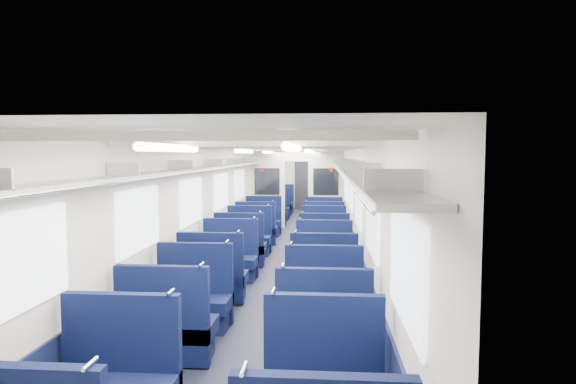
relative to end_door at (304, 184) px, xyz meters
The scene contains 37 objects.
floor 9.00m from the end_door, 90.00° to the right, with size 2.80×18.00×0.01m, color black.
ceiling 9.04m from the end_door, 90.00° to the right, with size 2.80×18.00×0.01m, color silver.
wall_left 9.05m from the end_door, 98.90° to the right, with size 0.02×18.00×2.35m, color beige.
dado_left 9.07m from the end_door, 98.81° to the right, with size 0.03×17.90×0.70m, color black.
wall_right 9.05m from the end_door, 81.10° to the right, with size 0.02×18.00×2.35m, color beige.
dado_right 9.07m from the end_door, 81.19° to the right, with size 0.03×17.90×0.70m, color black.
wall_far 0.19m from the end_door, 90.00° to the left, with size 2.80×0.02×2.35m, color beige.
luggage_rack_left 9.07m from the end_door, 97.73° to the right, with size 0.36×17.40×0.18m.
luggage_rack_right 9.07m from the end_door, 82.27° to the right, with size 0.36×17.40×0.18m.
windows 9.41m from the end_door, 90.00° to the right, with size 2.78×15.60×0.75m.
ceiling_fittings 9.29m from the end_door, 90.00° to the right, with size 2.70×16.06×0.11m.
end_door is the anchor object (origin of this frame).
bulkhead 5.38m from the end_door, 90.00° to the right, with size 2.80×0.10×2.35m.
seat_4 14.88m from the end_door, 93.20° to the right, with size 0.98×0.54×1.10m.
seat_5 14.87m from the end_door, 86.80° to the right, with size 0.98×0.54×1.10m.
seat_6 13.86m from the end_door, 93.44° to the right, with size 0.98×0.54×1.10m.
seat_7 13.91m from the end_door, 86.57° to the right, with size 0.98×0.54×1.10m.
seat_8 12.77m from the end_door, 93.73° to the right, with size 0.98×0.54×1.10m.
seat_9 12.70m from the end_door, 86.25° to the right, with size 0.98×0.54×1.10m.
seat_10 11.49m from the end_door, 94.15° to the right, with size 0.98×0.54×1.10m.
seat_11 11.56m from the end_door, 85.88° to the right, with size 0.98×0.54×1.10m.
seat_12 10.39m from the end_door, 94.59° to the right, with size 0.98×0.54×1.10m.
seat_13 10.32m from the end_door, 85.38° to the right, with size 0.98×0.54×1.10m.
seat_14 9.33m from the end_door, 95.12° to the right, with size 0.98×0.54×1.10m.
seat_15 9.19m from the end_door, 84.81° to the right, with size 0.98×0.54×1.10m.
seat_16 8.15m from the end_door, 95.86° to the right, with size 0.98×0.54×1.10m.
seat_17 8.01m from the end_door, 84.03° to the right, with size 0.98×0.54×1.10m.
seat_18 6.85m from the end_door, 96.99° to the right, with size 0.98×0.54×1.10m.
seat_19 7.03m from the end_door, 83.19° to the right, with size 0.98×0.54×1.10m.
seat_20 4.94m from the end_door, 99.76° to the right, with size 0.98×0.54×1.10m.
seat_21 4.84m from the end_door, 80.02° to the right, with size 0.98×0.54×1.10m.
seat_22 3.76m from the end_door, 102.96° to the right, with size 0.98×0.54×1.10m.
seat_23 3.88m from the end_door, 77.47° to the right, with size 0.98×0.54×1.10m.
seat_24 2.62m from the end_door, 109.11° to the right, with size 0.98×0.54×1.10m.
seat_25 2.81m from the end_door, 72.33° to the right, with size 0.98×0.54×1.10m.
seat_26 1.80m from the end_door, 119.65° to the right, with size 0.98×0.54×1.10m.
seat_27 1.82m from the end_door, 60.64° to the right, with size 0.98×0.54×1.10m.
Camera 1 is at (0.83, -10.78, 2.20)m, focal length 30.12 mm.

